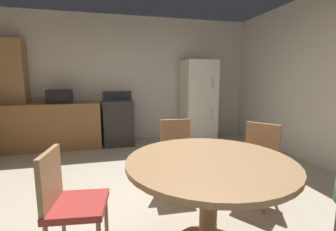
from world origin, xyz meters
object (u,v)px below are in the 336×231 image
dining_table (209,178)px  chair_west (68,199)px  chair_northeast (258,157)px  chair_north (177,151)px  refrigerator (198,101)px  microwave (60,96)px  oven_range (119,122)px

dining_table → chair_west: 1.06m
chair_northeast → chair_north: size_ratio=1.00×
chair_northeast → chair_west: size_ratio=1.00×
refrigerator → microwave: bearing=179.0°
dining_table → chair_northeast: size_ratio=1.47×
chair_north → chair_west: 1.44m
chair_west → chair_northeast: bearing=21.2°
dining_table → microwave: bearing=116.6°
microwave → chair_north: size_ratio=0.51×
refrigerator → chair_north: refrigerator is taller
dining_table → refrigerator: bearing=70.3°
microwave → chair_west: microwave is taller
refrigerator → dining_table: 3.50m
microwave → oven_range: bearing=0.2°
chair_north → oven_range: bearing=-162.3°
chair_northeast → chair_north: same height
oven_range → chair_west: 3.25m
microwave → chair_northeast: 3.76m
oven_range → chair_northeast: oven_range is taller
chair_north → chair_northeast: bearing=64.0°
refrigerator → microwave: size_ratio=4.00×
oven_range → microwave: 1.24m
oven_range → chair_north: (0.61, -2.29, 0.03)m
chair_northeast → chair_west: 1.97m
dining_table → chair_west: chair_west is taller
chair_north → chair_west: (-1.10, -0.93, 0.00)m
oven_range → dining_table: bearing=-80.4°
chair_northeast → chair_north: 0.92m
refrigerator → dining_table: refrigerator is taller
oven_range → dining_table: 3.39m
oven_range → chair_northeast: bearing=-62.5°
refrigerator → oven_range: bearing=178.2°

